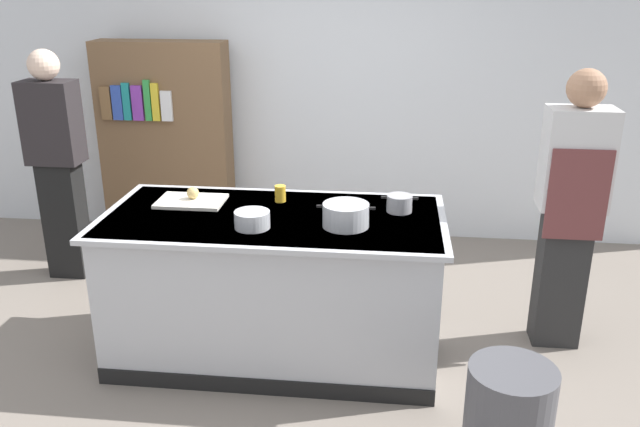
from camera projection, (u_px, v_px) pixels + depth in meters
The scene contains 13 objects.
ground_plane at pixel (277, 351), 4.08m from camera, with size 10.00×10.00×0.00m, color slate.
back_wall at pixel (316, 63), 5.52m from camera, with size 6.40×0.12×3.00m, color silver.
counter_island at pixel (275, 284), 3.92m from camera, with size 1.98×0.98×0.90m.
cutting_board at pixel (191, 201), 3.98m from camera, with size 0.40×0.28×0.02m, color silver.
onion at pixel (193, 193), 3.98m from camera, with size 0.07×0.07×0.07m, color tan.
stock_pot at pixel (346, 215), 3.59m from camera, with size 0.32×0.26×0.13m.
sauce_pan at pixel (399, 203), 3.82m from camera, with size 0.22×0.15×0.10m.
mixing_bowl at pixel (252, 220), 3.58m from camera, with size 0.20×0.20×0.09m, color #B7BABF.
juice_cup at pixel (280, 194), 3.99m from camera, with size 0.07×0.07×0.10m, color yellow.
trash_bin at pixel (508, 424), 2.97m from camera, with size 0.40×0.40×0.58m, color #4C4C51.
person_chef at pixel (570, 206), 3.89m from camera, with size 0.38×0.25×1.72m.
person_guest at pixel (57, 161), 4.83m from camera, with size 0.38×0.24×1.72m.
bookshelf at pixel (166, 142), 5.60m from camera, with size 1.10×0.31×1.70m.
Camera 1 is at (0.66, -3.48, 2.21)m, focal length 36.78 mm.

